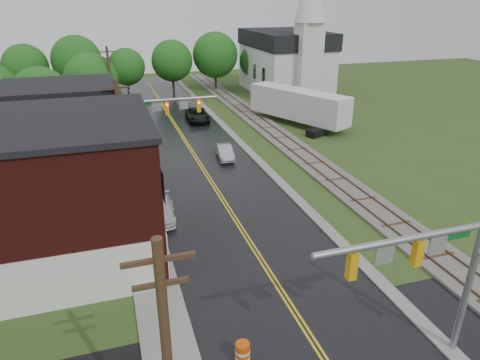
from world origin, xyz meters
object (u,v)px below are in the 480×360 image
utility_pole_c (111,84)px  church (288,56)px  traffic_signal_near (432,262)px  brick_building (24,195)px  utility_pole_b (122,139)px  tree_left_e (93,82)px  sedan_silver (225,152)px  pickup_white (162,211)px  construction_barrel (243,354)px  tree_left_c (43,97)px  suv_dark (197,115)px  semi_trailer (298,104)px  traffic_signal_far (159,115)px

utility_pole_c → church: bearing=20.0°
utility_pole_c → traffic_signal_near: bearing=-76.3°
brick_building → utility_pole_b: (5.68, 7.00, 0.57)m
tree_left_e → sedan_silver: size_ratio=2.13×
pickup_white → brick_building: bearing=-155.2°
pickup_white → construction_barrel: 13.91m
tree_left_c → suv_dark: size_ratio=1.40×
church → utility_pole_b: (-26.80, -31.74, -1.11)m
utility_pole_b → suv_dark: bearing=63.9°
sedan_silver → construction_barrel: (-5.97, -24.11, -0.09)m
semi_trailer → sedan_silver: bearing=-142.9°
brick_building → utility_pole_c: utility_pole_c is taller
traffic_signal_far → suv_dark: (6.43, 14.95, -4.21)m
brick_building → pickup_white: size_ratio=3.40×
semi_trailer → suv_dark: bearing=155.4°
church → construction_barrel: (-23.39, -49.74, -5.30)m
tree_left_c → construction_barrel: tree_left_c is taller
brick_building → tree_left_c: bearing=93.1°
brick_building → construction_barrel: brick_building is taller
church → tree_left_c: church is taller
brick_building → suv_dark: brick_building is taller
tree_left_e → brick_building: bearing=-96.7°
brick_building → tree_left_e: (3.64, 30.90, 0.66)m
traffic_signal_far → utility_pole_c: utility_pole_c is taller
utility_pole_c → pickup_white: bearing=-85.6°
pickup_white → traffic_signal_far: bearing=86.2°
sedan_silver → pickup_white: bearing=-120.1°
brick_building → pickup_white: bearing=20.3°
tree_left_e → suv_dark: 13.10m
traffic_signal_far → utility_pole_c: bearing=101.1°
sedan_silver → brick_building: bearing=-133.3°
semi_trailer → construction_barrel: bearing=-118.1°
utility_pole_b → utility_pole_c: (0.00, 22.00, 0.00)m
church → utility_pole_c: 28.54m
tree_left_c → traffic_signal_near: bearing=-65.4°
utility_pole_c → suv_dark: 10.74m
pickup_white → tree_left_c: bearing=116.8°
utility_pole_b → tree_left_c: size_ratio=1.18×
traffic_signal_far → tree_left_e: bearing=105.9°
church → sedan_silver: church is taller
brick_building → church: church is taller
traffic_signal_far → traffic_signal_near: bearing=-74.5°
brick_building → utility_pole_c: (5.68, 29.00, 0.57)m
traffic_signal_far → utility_pole_b: 6.01m
church → tree_left_e: (-28.85, -7.84, -1.02)m
brick_building → pickup_white: (7.68, 2.84, -3.54)m
suv_dark → construction_barrel: suv_dark is taller
sedan_silver → traffic_signal_near: bearing=-82.4°
traffic_signal_far → brick_building: bearing=-126.9°
tree_left_c → pickup_white: size_ratio=1.82×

